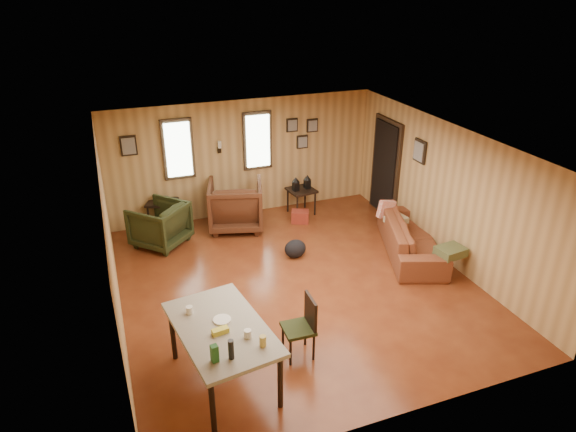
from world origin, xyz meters
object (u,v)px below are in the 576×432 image
(dining_table, at_px, (222,332))
(recliner_green, at_px, (159,222))
(end_table, at_px, (163,210))
(side_table, at_px, (301,188))
(recliner_brown, at_px, (236,203))
(sofa, at_px, (412,232))

(dining_table, bearing_deg, recliner_green, 85.02)
(end_table, relative_size, side_table, 0.84)
(recliner_brown, distance_m, recliner_green, 1.53)
(sofa, height_order, dining_table, dining_table)
(sofa, distance_m, recliner_brown, 3.42)
(side_table, height_order, dining_table, dining_table)
(dining_table, bearing_deg, sofa, 18.62)
(sofa, distance_m, recliner_green, 4.62)
(sofa, relative_size, end_table, 3.08)
(end_table, relative_size, dining_table, 0.40)
(end_table, xyz_separation_m, side_table, (2.82, -0.33, 0.18))
(sofa, relative_size, side_table, 2.59)
(sofa, bearing_deg, dining_table, 137.21)
(recliner_green, height_order, end_table, recliner_green)
(recliner_brown, height_order, recliner_green, recliner_brown)
(recliner_brown, relative_size, recliner_green, 1.18)
(recliner_green, distance_m, side_table, 2.99)
(side_table, relative_size, dining_table, 0.48)
(end_table, bearing_deg, recliner_brown, -19.73)
(recliner_green, bearing_deg, end_table, -146.39)
(recliner_brown, xyz_separation_m, recliner_green, (-1.51, -0.19, -0.08))
(recliner_green, height_order, side_table, recliner_green)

